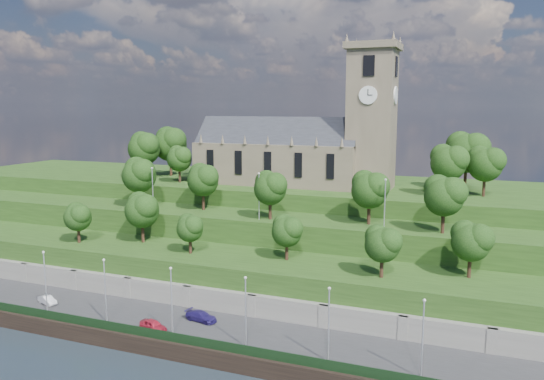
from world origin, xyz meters
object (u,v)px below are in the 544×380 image
at_px(car_left, 153,325).
at_px(car_right, 201,316).
at_px(car_middle, 47,300).
at_px(church, 302,146).

xyz_separation_m(car_left, car_right, (4.22, 4.87, -0.03)).
bearing_deg(car_middle, car_right, -64.87).
relative_size(church, car_right, 8.66).
bearing_deg(car_left, car_middle, 99.92).
distance_m(car_middle, car_right, 23.73).
xyz_separation_m(church, car_middle, (-25.04, -41.11, -19.95)).
relative_size(church, car_middle, 11.03).
bearing_deg(car_right, car_middle, 106.17).
height_order(car_middle, car_right, car_right).
distance_m(church, car_middle, 52.11).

